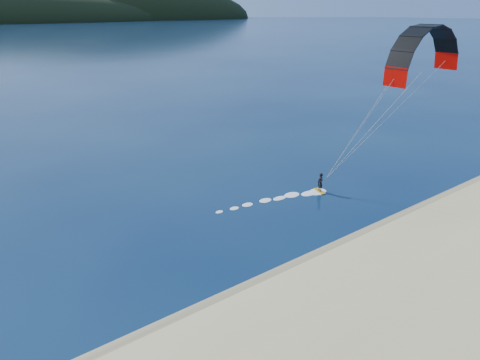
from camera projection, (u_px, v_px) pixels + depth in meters
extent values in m
plane|color=#07173A|center=(329.00, 324.00, 22.71)|extent=(1800.00, 1800.00, 0.00)
cube|color=olive|center=(275.00, 283.00, 26.05)|extent=(220.00, 2.50, 0.10)
ellipsoid|color=black|center=(108.00, 20.00, 731.20)|extent=(600.00, 240.00, 140.00)
cube|color=#C48A17|center=(320.00, 191.00, 39.31)|extent=(0.79, 1.51, 0.08)
imported|color=black|center=(320.00, 182.00, 38.96)|extent=(0.57, 0.73, 1.78)
cylinder|color=gray|center=(371.00, 129.00, 36.69)|extent=(0.02, 0.02, 12.30)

